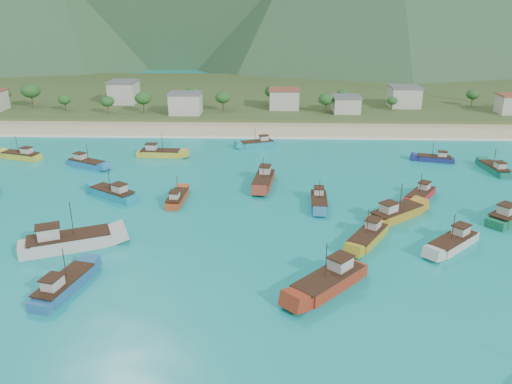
{
  "coord_description": "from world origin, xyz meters",
  "views": [
    {
      "loc": [
        -3.54,
        -68.24,
        35.7
      ],
      "look_at": [
        -6.36,
        18.0,
        3.0
      ],
      "focal_mm": 35.0,
      "sensor_mm": 36.0,
      "label": 1
    }
  ],
  "objects_px": {
    "boat_32": "(258,144)",
    "boat_9": "(68,242)",
    "boat_6": "(511,216)",
    "boat_7": "(21,156)",
    "boat_12": "(396,214)",
    "boat_29": "(64,286)",
    "boat_8": "(113,194)",
    "boat_26": "(435,159)",
    "boat_0": "(319,202)",
    "boat_3": "(86,164)",
    "boat_23": "(160,154)",
    "boat_11": "(264,181)",
    "boat_10": "(420,196)",
    "boat_18": "(177,199)",
    "boat_16": "(453,243)",
    "boat_27": "(495,169)",
    "boat_33": "(368,237)",
    "boat_25": "(329,282)"
  },
  "relations": [
    {
      "from": "boat_23",
      "to": "boat_27",
      "type": "relative_size",
      "value": 1.09
    },
    {
      "from": "boat_32",
      "to": "boat_9",
      "type": "bearing_deg",
      "value": 134.07
    },
    {
      "from": "boat_10",
      "to": "boat_6",
      "type": "bearing_deg",
      "value": 177.11
    },
    {
      "from": "boat_6",
      "to": "boat_8",
      "type": "height_order",
      "value": "boat_6"
    },
    {
      "from": "boat_8",
      "to": "boat_26",
      "type": "distance_m",
      "value": 75.1
    },
    {
      "from": "boat_23",
      "to": "boat_7",
      "type": "bearing_deg",
      "value": -82.28
    },
    {
      "from": "boat_27",
      "to": "boat_25",
      "type": "bearing_deg",
      "value": -136.89
    },
    {
      "from": "boat_10",
      "to": "boat_26",
      "type": "relative_size",
      "value": 1.08
    },
    {
      "from": "boat_6",
      "to": "boat_8",
      "type": "relative_size",
      "value": 1.03
    },
    {
      "from": "boat_3",
      "to": "boat_12",
      "type": "distance_m",
      "value": 70.99
    },
    {
      "from": "boat_10",
      "to": "boat_25",
      "type": "height_order",
      "value": "boat_25"
    },
    {
      "from": "boat_16",
      "to": "boat_29",
      "type": "height_order",
      "value": "boat_29"
    },
    {
      "from": "boat_11",
      "to": "boat_12",
      "type": "relative_size",
      "value": 1.05
    },
    {
      "from": "boat_32",
      "to": "boat_3",
      "type": "bearing_deg",
      "value": 94.51
    },
    {
      "from": "boat_9",
      "to": "boat_11",
      "type": "relative_size",
      "value": 1.2
    },
    {
      "from": "boat_3",
      "to": "boat_32",
      "type": "distance_m",
      "value": 43.75
    },
    {
      "from": "boat_29",
      "to": "boat_32",
      "type": "distance_m",
      "value": 76.15
    },
    {
      "from": "boat_9",
      "to": "boat_16",
      "type": "bearing_deg",
      "value": 68.43
    },
    {
      "from": "boat_7",
      "to": "boat_10",
      "type": "height_order",
      "value": "boat_7"
    },
    {
      "from": "boat_32",
      "to": "boat_27",
      "type": "bearing_deg",
      "value": -131.5
    },
    {
      "from": "boat_6",
      "to": "boat_7",
      "type": "xyz_separation_m",
      "value": [
        -103.32,
        33.69,
        -0.16
      ]
    },
    {
      "from": "boat_18",
      "to": "boat_27",
      "type": "distance_m",
      "value": 71.34
    },
    {
      "from": "boat_25",
      "to": "boat_29",
      "type": "height_order",
      "value": "boat_25"
    },
    {
      "from": "boat_27",
      "to": "boat_12",
      "type": "bearing_deg",
      "value": -143.17
    },
    {
      "from": "boat_8",
      "to": "boat_32",
      "type": "xyz_separation_m",
      "value": [
        27.11,
        38.56,
        -0.14
      ]
    },
    {
      "from": "boat_3",
      "to": "boat_12",
      "type": "xyz_separation_m",
      "value": [
        65.24,
        -27.98,
        0.17
      ]
    },
    {
      "from": "boat_6",
      "to": "boat_7",
      "type": "relative_size",
      "value": 1.05
    },
    {
      "from": "boat_0",
      "to": "boat_32",
      "type": "xyz_separation_m",
      "value": [
        -12.78,
        40.87,
        -0.01
      ]
    },
    {
      "from": "boat_11",
      "to": "boat_27",
      "type": "height_order",
      "value": "boat_11"
    },
    {
      "from": "boat_12",
      "to": "boat_26",
      "type": "relative_size",
      "value": 1.24
    },
    {
      "from": "boat_8",
      "to": "boat_32",
      "type": "relative_size",
      "value": 1.1
    },
    {
      "from": "boat_10",
      "to": "boat_25",
      "type": "bearing_deg",
      "value": 91.96
    },
    {
      "from": "boat_18",
      "to": "boat_26",
      "type": "distance_m",
      "value": 63.99
    },
    {
      "from": "boat_3",
      "to": "boat_23",
      "type": "relative_size",
      "value": 0.95
    },
    {
      "from": "boat_12",
      "to": "boat_29",
      "type": "bearing_deg",
      "value": -101.11
    },
    {
      "from": "boat_0",
      "to": "boat_3",
      "type": "relative_size",
      "value": 0.94
    },
    {
      "from": "boat_11",
      "to": "boat_23",
      "type": "bearing_deg",
      "value": -30.1
    },
    {
      "from": "boat_27",
      "to": "boat_29",
      "type": "xyz_separation_m",
      "value": [
        -77.59,
        -52.44,
        0.11
      ]
    },
    {
      "from": "boat_6",
      "to": "boat_26",
      "type": "relative_size",
      "value": 1.22
    },
    {
      "from": "boat_11",
      "to": "boat_7",
      "type": "bearing_deg",
      "value": -8.82
    },
    {
      "from": "boat_3",
      "to": "boat_16",
      "type": "bearing_deg",
      "value": 88.64
    },
    {
      "from": "boat_18",
      "to": "boat_32",
      "type": "bearing_deg",
      "value": 73.73
    },
    {
      "from": "boat_16",
      "to": "boat_29",
      "type": "distance_m",
      "value": 57.58
    },
    {
      "from": "boat_3",
      "to": "boat_23",
      "type": "bearing_deg",
      "value": 146.44
    },
    {
      "from": "boat_8",
      "to": "boat_33",
      "type": "relative_size",
      "value": 1.02
    },
    {
      "from": "boat_8",
      "to": "boat_23",
      "type": "height_order",
      "value": "boat_8"
    },
    {
      "from": "boat_29",
      "to": "boat_27",
      "type": "bearing_deg",
      "value": 47.47
    },
    {
      "from": "boat_18",
      "to": "boat_23",
      "type": "bearing_deg",
      "value": 111.35
    },
    {
      "from": "boat_32",
      "to": "boat_33",
      "type": "xyz_separation_m",
      "value": [
        19.34,
        -56.24,
        0.11
      ]
    },
    {
      "from": "boat_11",
      "to": "boat_12",
      "type": "distance_m",
      "value": 29.07
    }
  ]
}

